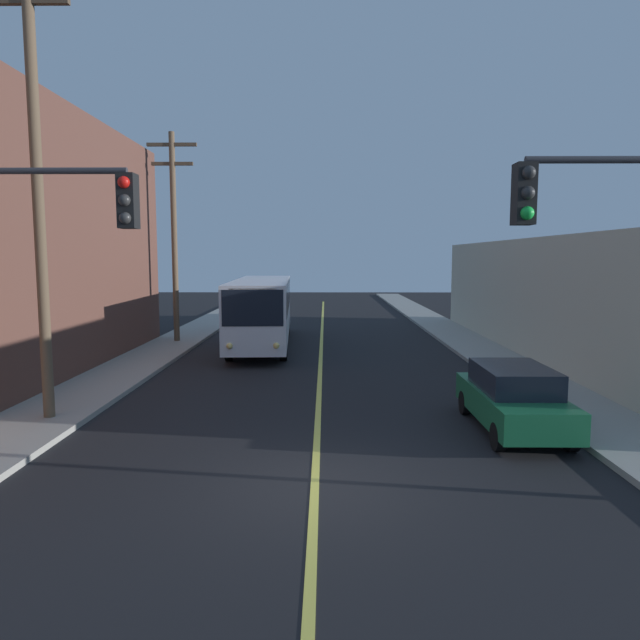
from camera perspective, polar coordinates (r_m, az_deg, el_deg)
name	(u,v)px	position (r m, az deg, el deg)	size (l,w,h in m)	color
ground_plane	(315,486)	(11.17, -0.52, -16.22)	(120.00, 120.00, 0.00)	black
sidewalk_left	(120,374)	(22.04, -19.29, -5.08)	(2.50, 90.00, 0.15)	gray
sidewalk_right	(521,375)	(21.91, 19.39, -5.14)	(2.50, 90.00, 0.15)	gray
lane_stripe_center	(321,353)	(25.67, 0.10, -3.31)	(0.16, 60.00, 0.01)	#D8CC4C
city_bus	(262,308)	(27.92, -5.79, 1.18)	(3.14, 12.25, 3.20)	silver
parked_car_green	(513,397)	(14.98, 18.68, -7.31)	(1.83, 4.41, 1.62)	#196038
utility_pole_near	(36,165)	(16.29, -26.41, 13.69)	(2.40, 0.28, 11.76)	brown
utility_pole_mid	(174,228)	(29.14, -14.34, 8.89)	(2.40, 0.28, 10.11)	brown
traffic_signal_left_corner	(25,256)	(12.05, -27.32, 5.73)	(3.75, 0.48, 6.00)	#2D2D33
fire_hydrant	(547,381)	(18.53, 21.69, -5.67)	(0.44, 0.26, 0.84)	red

